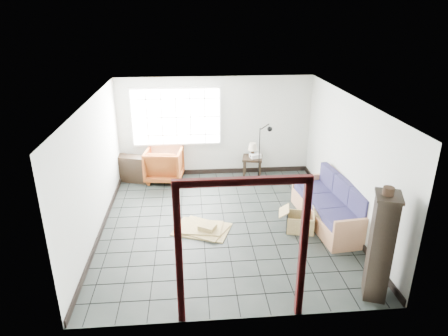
{
  "coord_description": "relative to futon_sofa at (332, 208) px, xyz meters",
  "views": [
    {
      "loc": [
        -0.63,
        -7.26,
        4.18
      ],
      "look_at": [
        0.02,
        0.3,
        1.13
      ],
      "focal_mm": 32.0,
      "sensor_mm": 36.0,
      "label": 1
    }
  ],
  "objects": [
    {
      "name": "futon_sofa",
      "position": [
        0.0,
        0.0,
        0.0
      ],
      "size": [
        1.04,
        2.24,
        0.96
      ],
      "rotation": [
        0.0,
        0.0,
        0.11
      ],
      "color": "#A56F4A",
      "rests_on": "ground"
    },
    {
      "name": "ground",
      "position": [
        -2.22,
        0.15,
        -0.35
      ],
      "size": [
        5.5,
        5.5,
        0.0
      ],
      "primitive_type": "plane",
      "color": "black",
      "rests_on": "ground"
    },
    {
      "name": "tall_shelf",
      "position": [
        -0.09,
        -2.25,
        0.53
      ],
      "size": [
        0.51,
        0.57,
        1.73
      ],
      "rotation": [
        0.0,
        0.0,
        -0.36
      ],
      "color": "black",
      "rests_on": "ground"
    },
    {
      "name": "table_lamp",
      "position": [
        -1.27,
        2.59,
        0.47
      ],
      "size": [
        0.27,
        0.27,
        0.37
      ],
      "rotation": [
        0.0,
        0.0,
        -0.14
      ],
      "color": "black",
      "rests_on": "side_table"
    },
    {
      "name": "console_shelf",
      "position": [
        -4.37,
        2.55,
        -0.01
      ],
      "size": [
        0.93,
        0.6,
        0.68
      ],
      "rotation": [
        0.0,
        0.0,
        -0.32
      ],
      "color": "black",
      "rests_on": "ground"
    },
    {
      "name": "window_panel",
      "position": [
        -3.22,
        2.85,
        1.25
      ],
      "size": [
        2.32,
        0.08,
        1.52
      ],
      "color": "silver",
      "rests_on": "ground"
    },
    {
      "name": "open_box",
      "position": [
        -0.73,
        -0.25,
        -0.17
      ],
      "size": [
        0.93,
        0.6,
        0.49
      ],
      "rotation": [
        0.0,
        0.0,
        -0.23
      ],
      "color": "olive",
      "rests_on": "ground"
    },
    {
      "name": "room_shell",
      "position": [
        -2.22,
        0.18,
        1.33
      ],
      "size": [
        5.02,
        5.52,
        2.61
      ],
      "color": "silver",
      "rests_on": "ground"
    },
    {
      "name": "armchair",
      "position": [
        -3.56,
        2.55,
        0.12
      ],
      "size": [
        1.02,
        0.97,
        0.94
      ],
      "primitive_type": "imported",
      "rotation": [
        0.0,
        0.0,
        3.0
      ],
      "color": "maroon",
      "rests_on": "ground"
    },
    {
      "name": "doorway_trim",
      "position": [
        -2.22,
        -2.55,
        1.03
      ],
      "size": [
        1.8,
        0.08,
        2.2
      ],
      "color": "#3B0D0D",
      "rests_on": "ground"
    },
    {
      "name": "projector",
      "position": [
        -1.21,
        2.51,
        0.26
      ],
      "size": [
        0.31,
        0.27,
        0.1
      ],
      "rotation": [
        0.0,
        0.0,
        0.25
      ],
      "color": "silver",
      "rests_on": "side_table"
    },
    {
      "name": "pot",
      "position": [
        -0.11,
        -2.25,
        1.44
      ],
      "size": [
        0.2,
        0.2,
        0.12
      ],
      "rotation": [
        0.0,
        0.0,
        -0.32
      ],
      "color": "black",
      "rests_on": "tall_shelf"
    },
    {
      "name": "cardboard_pile",
      "position": [
        -2.68,
        -0.09,
        -0.31
      ],
      "size": [
        1.28,
        1.09,
        0.16
      ],
      "rotation": [
        0.0,
        0.0,
        -0.41
      ],
      "color": "olive",
      "rests_on": "ground"
    },
    {
      "name": "side_table",
      "position": [
        -1.27,
        2.55,
        0.11
      ],
      "size": [
        0.6,
        0.6,
        0.56
      ],
      "rotation": [
        0.0,
        0.0,
        -0.21
      ],
      "color": "black",
      "rests_on": "ground"
    },
    {
      "name": "floor_lamp",
      "position": [
        -1.05,
        2.18,
        0.48
      ],
      "size": [
        0.47,
        0.31,
        1.55
      ],
      "rotation": [
        0.0,
        0.0,
        0.37
      ],
      "color": "black",
      "rests_on": "ground"
    }
  ]
}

